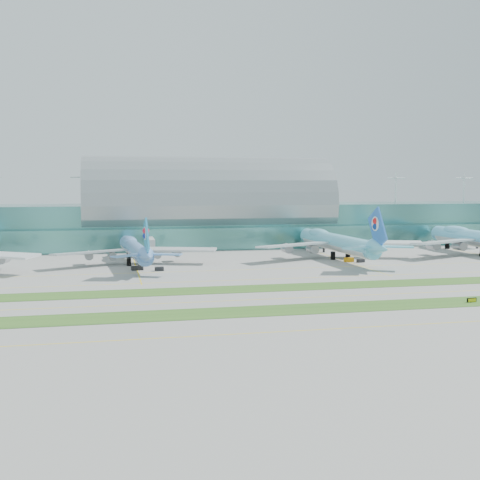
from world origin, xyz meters
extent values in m
plane|color=gray|center=(0.00, 0.00, 0.00)|extent=(700.00, 700.00, 0.00)
cube|color=#3D7A75|center=(0.00, 130.00, 10.00)|extent=(340.00, 42.00, 20.00)
cube|color=#3D7A75|center=(0.00, 106.00, 5.00)|extent=(340.00, 8.00, 10.00)
ellipsoid|color=#9EA5A8|center=(0.00, 130.00, 20.00)|extent=(340.00, 46.20, 16.17)
cylinder|color=white|center=(0.00, 130.00, 28.00)|extent=(0.80, 0.80, 16.00)
cube|color=#B2B7B7|center=(-31.00, 95.00, 5.50)|extent=(3.50, 22.00, 3.00)
cylinder|color=black|center=(-31.00, 85.00, 2.00)|extent=(1.00, 1.00, 4.00)
cube|color=#B2B7B7|center=(44.00, 95.00, 5.50)|extent=(3.50, 22.00, 3.00)
cylinder|color=black|center=(44.00, 85.00, 2.00)|extent=(1.00, 1.00, 4.00)
cube|color=#B2B7B7|center=(119.00, 95.00, 5.50)|extent=(3.50, 22.00, 3.00)
cylinder|color=black|center=(119.00, 85.00, 2.00)|extent=(1.00, 1.00, 4.00)
cube|color=#2D591E|center=(0.00, -28.00, 0.04)|extent=(420.00, 12.00, 0.08)
cube|color=#2D591E|center=(0.00, 2.00, 0.04)|extent=(420.00, 12.00, 0.08)
cube|color=yellow|center=(0.00, -48.00, 0.01)|extent=(420.00, 0.35, 0.01)
cube|color=yellow|center=(0.00, -14.00, 0.01)|extent=(420.00, 0.35, 0.01)
cube|color=yellow|center=(0.00, 18.00, 0.01)|extent=(420.00, 0.35, 0.01)
cube|color=yellow|center=(0.00, 40.00, 0.01)|extent=(420.00, 0.35, 0.01)
cylinder|color=#5F90D1|center=(-38.31, 62.63, 5.58)|extent=(10.36, 57.03, 5.68)
ellipsoid|color=#5F90D1|center=(-39.62, 78.47, 7.14)|extent=(6.80, 17.64, 4.04)
cone|color=#5F90D1|center=(-40.84, 93.10, 5.58)|extent=(6.04, 5.03, 5.68)
cone|color=#5F90D1|center=(-35.66, 30.70, 6.68)|extent=(6.06, 8.66, 5.39)
cube|color=silver|center=(-54.58, 59.44, 5.22)|extent=(27.63, 18.52, 1.12)
cylinder|color=gray|center=(-50.88, 64.71, 3.30)|extent=(3.52, 5.28, 3.11)
cube|color=silver|center=(-21.73, 62.17, 5.22)|extent=(28.27, 14.73, 1.12)
cylinder|color=gray|center=(-26.25, 66.75, 3.30)|extent=(3.52, 5.28, 3.11)
cube|color=#309CD5|center=(-35.81, 32.52, 12.45)|extent=(1.54, 12.04, 13.20)
cylinder|color=silver|center=(-35.88, 33.44, 13.82)|extent=(1.18, 4.45, 4.39)
cylinder|color=black|center=(-40.09, 84.12, 1.37)|extent=(1.65, 1.65, 2.75)
cylinder|color=black|center=(-40.74, 58.75, 1.37)|extent=(1.65, 1.65, 2.75)
cylinder|color=black|center=(-35.27, 59.21, 1.37)|extent=(1.65, 1.65, 2.75)
cylinder|color=#6ACDE9|center=(41.74, 64.55, 6.46)|extent=(9.15, 65.89, 6.57)
ellipsoid|color=#6ACDE9|center=(41.02, 82.93, 8.27)|extent=(7.02, 20.20, 4.68)
cone|color=#6ACDE9|center=(40.35, 99.91, 6.46)|extent=(6.77, 5.55, 6.57)
cone|color=#6ACDE9|center=(43.21, 27.50, 7.73)|extent=(6.61, 9.77, 6.24)
cube|color=silver|center=(22.77, 61.68, 6.04)|extent=(32.26, 20.33, 1.29)
cylinder|color=#93949B|center=(27.31, 67.58, 3.81)|extent=(3.83, 5.96, 3.60)
cube|color=silver|center=(60.88, 63.18, 6.04)|extent=(32.61, 18.24, 1.29)
cylinder|color=#93949B|center=(55.89, 68.71, 3.81)|extent=(3.83, 5.96, 3.60)
cube|color=blue|center=(43.12, 29.61, 14.41)|extent=(1.18, 13.94, 15.27)
cylinder|color=white|center=(43.08, 30.67, 16.00)|extent=(1.15, 5.12, 5.09)
cylinder|color=black|center=(40.76, 89.49, 1.59)|extent=(1.91, 1.91, 3.18)
cylinder|color=black|center=(38.74, 60.19, 1.59)|extent=(1.91, 1.91, 3.18)
cylinder|color=black|center=(45.09, 60.44, 1.59)|extent=(1.91, 1.91, 3.18)
ellipsoid|color=#72D2FB|center=(105.29, 80.49, 8.59)|extent=(7.09, 20.92, 4.86)
cone|color=#72D2FB|center=(104.78, 98.14, 6.71)|extent=(6.98, 5.70, 6.82)
cube|color=silver|center=(86.11, 58.62, 6.27)|extent=(33.57, 20.85, 1.34)
cylinder|color=#92949A|center=(90.89, 64.70, 3.96)|extent=(3.92, 6.16, 3.74)
cylinder|color=black|center=(105.09, 87.31, 1.65)|extent=(1.98, 1.98, 3.30)
cube|color=black|center=(-30.92, 43.55, 0.69)|extent=(3.05, 1.93, 1.37)
cube|color=black|center=(-38.30, 46.78, 0.74)|extent=(4.33, 2.60, 1.47)
cube|color=orange|center=(42.22, 52.37, 0.81)|extent=(3.92, 2.37, 1.62)
cube|color=black|center=(45.90, 49.69, 0.66)|extent=(3.32, 2.48, 1.33)
cube|color=black|center=(41.53, -29.05, 0.58)|extent=(2.75, 0.49, 1.16)
cube|color=#CFD012|center=(41.55, -29.23, 0.58)|extent=(2.31, 0.24, 0.84)
cylinder|color=black|center=(40.59, -29.13, 0.26)|extent=(0.13, 0.13, 0.53)
cylinder|color=black|center=(42.48, -28.97, 0.26)|extent=(0.13, 0.13, 0.53)
camera|label=1|loc=(-46.96, -162.45, 29.57)|focal=45.00mm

